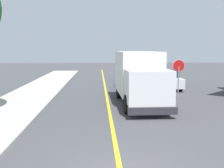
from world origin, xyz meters
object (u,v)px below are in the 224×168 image
at_px(box_truck, 139,75).
at_px(parked_car_mid, 127,73).
at_px(parked_car_near, 129,80).
at_px(parked_van_across, 166,80).
at_px(stop_sign, 179,72).

relative_size(box_truck, parked_car_mid, 1.61).
xyz_separation_m(box_truck, parked_car_near, (0.07, 6.12, -0.97)).
bearing_deg(parked_car_near, parked_car_mid, 85.05).
xyz_separation_m(parked_van_across, stop_sign, (-0.39, -4.66, 1.06)).
bearing_deg(parked_car_near, stop_sign, -58.30).
xyz_separation_m(parked_car_mid, stop_sign, (2.29, -10.89, 1.06)).
bearing_deg(parked_van_across, parked_car_near, -178.88).
bearing_deg(box_truck, parked_car_near, 89.35).
height_order(parked_van_across, stop_sign, stop_sign).
height_order(box_truck, stop_sign, box_truck).
distance_m(parked_van_across, stop_sign, 4.79).
distance_m(box_truck, parked_car_near, 6.20).
height_order(parked_car_near, stop_sign, stop_sign).
xyz_separation_m(box_truck, parked_car_mid, (0.61, 12.41, -0.97)).
distance_m(parked_car_mid, parked_van_across, 6.78).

